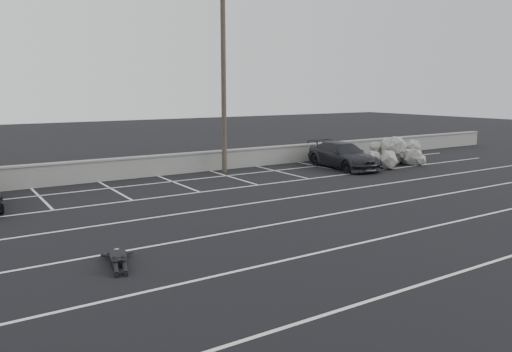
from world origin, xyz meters
TOP-DOWN VIEW (x-y plane):
  - ground at (0.00, 0.00)m, footprint 120.00×120.00m
  - seawall at (0.00, 14.00)m, footprint 50.00×0.45m
  - stall_lines at (-0.08, 4.41)m, footprint 36.00×20.05m
  - car_right at (7.72, 10.65)m, footprint 2.50×5.15m
  - utility_pole at (1.55, 13.20)m, footprint 1.31×0.26m
  - trash_bin at (9.00, 12.95)m, footprint 0.72×0.72m
  - riprap_pile at (11.30, 10.23)m, footprint 4.29×3.53m
  - person at (-7.73, 2.24)m, footprint 1.86×2.58m

SIDE VIEW (x-z plane):
  - ground at x=0.00m, z-range 0.00..0.00m
  - stall_lines at x=-0.08m, z-range 0.00..0.01m
  - person at x=-7.73m, z-range 0.00..0.44m
  - riprap_pile at x=11.30m, z-range -0.13..1.09m
  - trash_bin at x=9.00m, z-range 0.01..1.01m
  - seawall at x=0.00m, z-range 0.02..1.08m
  - car_right at x=7.72m, z-range 0.00..1.45m
  - utility_pole at x=1.55m, z-range 0.06..9.86m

